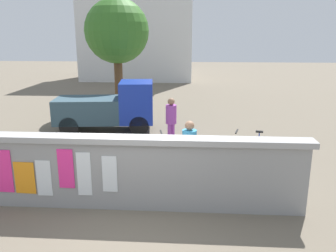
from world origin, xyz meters
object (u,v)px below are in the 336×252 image
(auto_rickshaw_truck, at_px, (110,107))
(bicycle_near, at_px, (253,150))
(person_bystander, at_px, (189,147))
(tree_roadside, at_px, (117,32))
(person_walking, at_px, (171,118))
(motorcycle, at_px, (141,147))

(auto_rickshaw_truck, height_order, bicycle_near, auto_rickshaw_truck)
(person_bystander, distance_m, tree_roadside, 9.14)
(bicycle_near, bearing_deg, person_walking, 153.50)
(person_walking, distance_m, tree_roadside, 6.46)
(auto_rickshaw_truck, bearing_deg, tree_roadside, 95.84)
(person_walking, bearing_deg, person_bystander, -78.25)
(bicycle_near, xyz_separation_m, tree_roadside, (-5.13, 6.40, 3.26))
(person_walking, xyz_separation_m, person_bystander, (0.60, -2.88, 0.00))
(bicycle_near, distance_m, person_bystander, 2.54)
(bicycle_near, height_order, person_walking, person_walking)
(motorcycle, relative_size, person_bystander, 1.17)
(person_walking, bearing_deg, bicycle_near, -26.50)
(bicycle_near, distance_m, person_walking, 2.74)
(person_walking, bearing_deg, tree_roadside, 117.71)
(bicycle_near, xyz_separation_m, person_bystander, (-1.79, -1.69, 0.62))
(motorcycle, bearing_deg, person_walking, 60.36)
(motorcycle, distance_m, person_bystander, 2.11)
(auto_rickshaw_truck, distance_m, bicycle_near, 5.72)
(auto_rickshaw_truck, bearing_deg, bicycle_near, -32.76)
(person_walking, distance_m, person_bystander, 2.94)
(bicycle_near, distance_m, tree_roadside, 8.83)
(tree_roadside, bearing_deg, motorcycle, -73.46)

